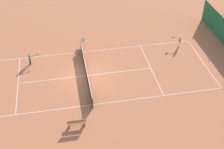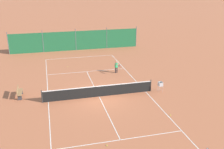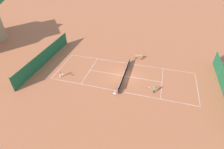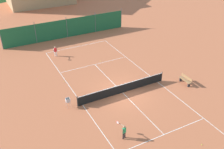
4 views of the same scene
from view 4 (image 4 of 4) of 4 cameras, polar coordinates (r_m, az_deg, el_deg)
The scene contains 11 objects.
ground_plane at distance 25.00m, azimuth 2.31°, elevation -3.97°, with size 600.00×600.00×0.00m, color #B7603D.
court_line_markings at distance 25.00m, azimuth 2.31°, elevation -3.96°, with size 8.25×23.85×0.01m.
tennis_net at distance 24.72m, azimuth 2.33°, elevation -3.02°, with size 9.18×0.08×1.06m.
windscreen_fence_far at distance 37.14m, azimuth -9.79°, elevation 9.88°, with size 17.28×0.08×2.90m.
player_far_service at distance 19.85m, azimuth 2.56°, elevation -12.12°, with size 0.39×1.06×1.23m.
player_near_baseline at distance 32.08m, azimuth -12.25°, elevation 5.08°, with size 0.61×0.99×1.25m.
tennis_ball_by_net_right at distance 30.51m, azimuth -2.51°, elevation 2.95°, with size 0.07×0.07×0.07m, color #CCE033.
tennis_ball_by_net_left at distance 20.85m, azimuth 18.96°, elevation -14.23°, with size 0.07×0.07×0.07m, color #CCE033.
tennis_ball_alley_left at distance 26.97m, azimuth -10.35°, elevation -1.59°, with size 0.07×0.07×0.07m, color #CCE033.
ball_hopper at distance 23.14m, azimuth -9.60°, elevation -5.66°, with size 0.36×0.36×0.89m.
courtside_bench at distance 27.09m, azimuth 15.70°, elevation -1.11°, with size 0.36×1.50×0.84m.
Camera 4 is at (-10.48, -17.73, 14.18)m, focal length 42.00 mm.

